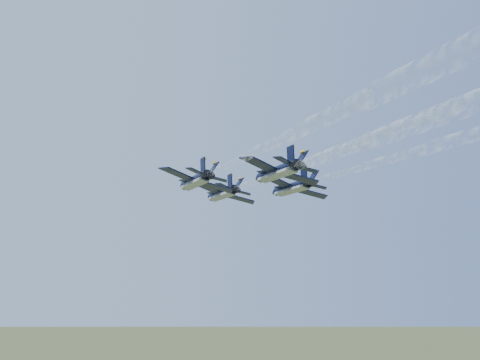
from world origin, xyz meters
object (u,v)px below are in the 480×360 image
object	(u,v)px
jet_left	(195,181)
jet_slot	(277,172)
jet_right	(291,188)
jet_lead	(222,194)

from	to	relation	value
jet_left	jet_slot	world-z (taller)	same
jet_right	jet_slot	distance (m)	15.73
jet_left	jet_slot	size ratio (longest dim) A/B	1.00
jet_lead	jet_slot	distance (m)	24.16
jet_left	jet_right	xyz separation A→B (m)	(17.31, 2.19, 0.00)
jet_slot	jet_left	bearing A→B (deg)	126.31
jet_left	jet_right	distance (m)	17.45
jet_left	jet_right	bearing A→B (deg)	3.92
jet_left	jet_slot	distance (m)	14.85
jet_slot	jet_lead	bearing A→B (deg)	90.33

